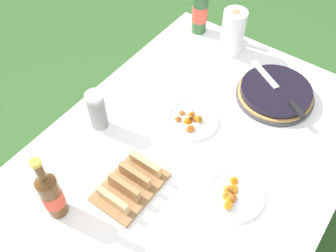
# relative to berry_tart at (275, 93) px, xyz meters

# --- Properties ---
(ground_plane) EXTENTS (16.00, 16.00, 0.00)m
(ground_plane) POSITION_rel_berry_tart_xyz_m (-0.63, 0.13, -0.71)
(ground_plane) COLOR #335B28
(garden_table) EXTENTS (1.86, 1.08, 0.67)m
(garden_table) POSITION_rel_berry_tart_xyz_m (-0.63, 0.13, -0.08)
(garden_table) COLOR #A87A47
(garden_table) RESTS_ON ground_plane
(tablecloth) EXTENTS (1.87, 1.09, 0.10)m
(tablecloth) POSITION_rel_berry_tart_xyz_m (-0.63, 0.13, -0.04)
(tablecloth) COLOR white
(tablecloth) RESTS_ON garden_table
(berry_tart) EXTENTS (0.34, 0.34, 0.06)m
(berry_tart) POSITION_rel_berry_tart_xyz_m (0.00, 0.00, 0.00)
(berry_tart) COLOR #38383D
(berry_tart) RESTS_ON tablecloth
(serving_knife) EXTENTS (0.21, 0.34, 0.01)m
(serving_knife) POSITION_rel_berry_tart_xyz_m (-0.01, -0.03, 0.04)
(serving_knife) COLOR silver
(serving_knife) RESTS_ON berry_tart
(cup_stack) EXTENTS (0.07, 0.07, 0.19)m
(cup_stack) POSITION_rel_berry_tart_xyz_m (-0.57, 0.51, 0.07)
(cup_stack) COLOR white
(cup_stack) RESTS_ON tablecloth
(cider_bottle_green) EXTENTS (0.08, 0.08, 0.34)m
(cider_bottle_green) POSITION_rel_berry_tart_xyz_m (0.21, 0.53, 0.10)
(cider_bottle_green) COLOR #2D562D
(cider_bottle_green) RESTS_ON tablecloth
(cider_bottle_amber) EXTENTS (0.07, 0.07, 0.31)m
(cider_bottle_amber) POSITION_rel_berry_tart_xyz_m (-0.94, 0.37, 0.09)
(cider_bottle_amber) COLOR brown
(cider_bottle_amber) RESTS_ON tablecloth
(snack_plate_near) EXTENTS (0.21, 0.21, 0.05)m
(snack_plate_near) POSITION_rel_berry_tart_xyz_m (-0.53, -0.10, -0.02)
(snack_plate_near) COLOR white
(snack_plate_near) RESTS_ON tablecloth
(snack_plate_left) EXTENTS (0.22, 0.22, 0.05)m
(snack_plate_left) POSITION_rel_berry_tart_xyz_m (-0.33, 0.22, -0.02)
(snack_plate_left) COLOR white
(snack_plate_left) RESTS_ON tablecloth
(paper_towel_roll) EXTENTS (0.11, 0.11, 0.23)m
(paper_towel_roll) POSITION_rel_berry_tart_xyz_m (0.16, 0.32, 0.08)
(paper_towel_roll) COLOR white
(paper_towel_roll) RESTS_ON tablecloth
(bread_board) EXTENTS (0.26, 0.18, 0.07)m
(bread_board) POSITION_rel_berry_tart_xyz_m (-0.72, 0.22, -0.00)
(bread_board) COLOR olive
(bread_board) RESTS_ON tablecloth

